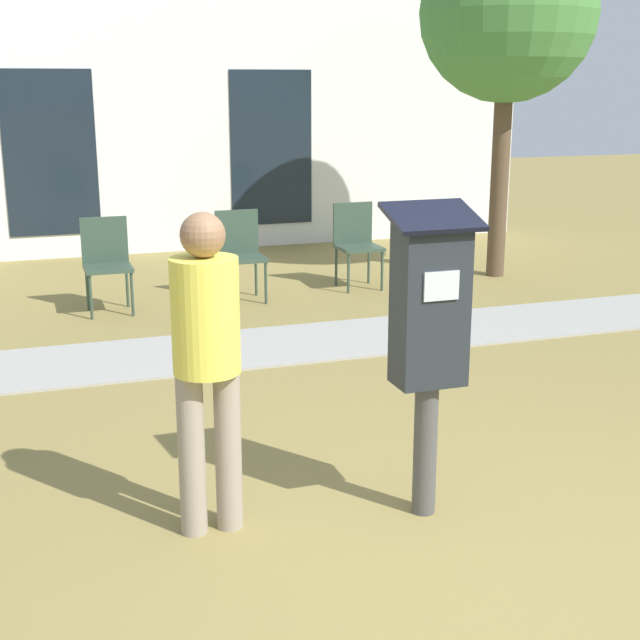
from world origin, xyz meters
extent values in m
plane|color=olive|center=(0.00, 0.00, 0.00)|extent=(40.00, 40.00, 0.00)
cube|color=#A3A099|center=(0.00, 3.76, 0.01)|extent=(12.00, 1.10, 0.02)
cube|color=white|center=(0.00, 8.47, 1.60)|extent=(10.00, 0.24, 3.20)
cube|color=#19232D|center=(-1.40, 8.34, 1.30)|extent=(1.10, 0.02, 2.00)
cube|color=#19232D|center=(1.40, 8.34, 1.30)|extent=(1.10, 0.02, 2.00)
cylinder|color=#4C4C4C|center=(0.03, 0.66, 0.35)|extent=(0.12, 0.12, 0.70)
cube|color=#23282D|center=(0.03, 0.66, 1.10)|extent=(0.34, 0.22, 0.80)
cube|color=silver|center=(0.03, 0.54, 1.22)|extent=(0.18, 0.01, 0.14)
cube|color=black|center=(0.03, 0.66, 1.53)|extent=(0.44, 0.31, 0.12)
cylinder|color=gray|center=(-1.13, 0.83, 0.41)|extent=(0.13, 0.13, 0.82)
cylinder|color=gray|center=(-0.95, 0.83, 0.41)|extent=(0.13, 0.13, 0.82)
cylinder|color=#EADB4C|center=(-1.04, 0.83, 1.09)|extent=(0.32, 0.32, 0.55)
sphere|color=#8C6647|center=(-1.04, 0.83, 1.48)|extent=(0.21, 0.21, 0.21)
cylinder|color=#334738|center=(-1.26, 5.16, 0.21)|extent=(0.03, 0.03, 0.42)
cylinder|color=#334738|center=(-0.88, 5.16, 0.21)|extent=(0.03, 0.03, 0.42)
cylinder|color=#334738|center=(-1.26, 5.54, 0.21)|extent=(0.03, 0.03, 0.42)
cylinder|color=#334738|center=(-0.88, 5.54, 0.21)|extent=(0.03, 0.03, 0.42)
cube|color=#334738|center=(-1.07, 5.35, 0.44)|extent=(0.44, 0.44, 0.04)
cube|color=#334738|center=(-1.07, 5.55, 0.68)|extent=(0.44, 0.04, 0.44)
cylinder|color=#334738|center=(0.06, 5.22, 0.21)|extent=(0.03, 0.03, 0.42)
cylinder|color=#334738|center=(0.44, 5.22, 0.21)|extent=(0.03, 0.03, 0.42)
cylinder|color=#334738|center=(0.06, 5.60, 0.21)|extent=(0.03, 0.03, 0.42)
cylinder|color=#334738|center=(0.44, 5.60, 0.21)|extent=(0.03, 0.03, 0.42)
cube|color=#334738|center=(0.25, 5.41, 0.44)|extent=(0.44, 0.44, 0.04)
cube|color=#334738|center=(0.25, 5.61, 0.68)|extent=(0.44, 0.04, 0.44)
cylinder|color=#334738|center=(1.38, 5.39, 0.21)|extent=(0.03, 0.03, 0.42)
cylinder|color=#334738|center=(1.76, 5.39, 0.21)|extent=(0.03, 0.03, 0.42)
cylinder|color=#334738|center=(1.38, 5.77, 0.21)|extent=(0.03, 0.03, 0.42)
cylinder|color=#334738|center=(1.76, 5.77, 0.21)|extent=(0.03, 0.03, 0.42)
cube|color=#334738|center=(1.57, 5.58, 0.44)|extent=(0.44, 0.44, 0.04)
cube|color=#334738|center=(1.57, 5.78, 0.68)|extent=(0.44, 0.04, 0.44)
cylinder|color=brown|center=(3.29, 5.69, 1.10)|extent=(0.20, 0.20, 2.20)
sphere|color=#47843D|center=(3.29, 5.69, 2.87)|extent=(1.90, 1.90, 1.90)
camera|label=1|loc=(-1.83, -3.13, 2.15)|focal=50.00mm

